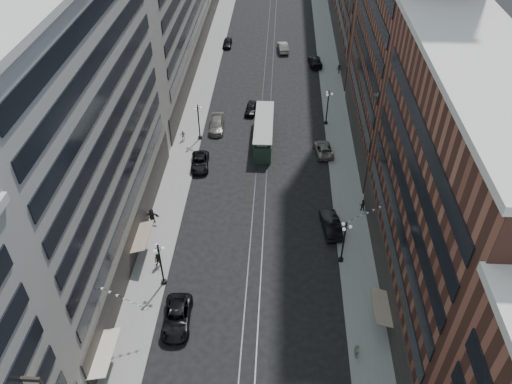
% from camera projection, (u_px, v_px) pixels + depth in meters
% --- Properties ---
extents(ground, '(220.00, 220.00, 0.00)m').
position_uv_depth(ground, '(265.00, 123.00, 75.69)').
color(ground, black).
rests_on(ground, ground).
extents(sidewalk_west, '(4.00, 180.00, 0.15)m').
position_uv_depth(sidewalk_west, '(202.00, 89.00, 83.80)').
color(sidewalk_west, gray).
rests_on(sidewalk_west, ground).
extents(sidewalk_east, '(4.00, 180.00, 0.15)m').
position_uv_depth(sidewalk_east, '(333.00, 93.00, 82.93)').
color(sidewalk_east, gray).
rests_on(sidewalk_east, ground).
extents(rail_west, '(0.12, 180.00, 0.02)m').
position_uv_depth(rail_west, '(263.00, 91.00, 83.43)').
color(rail_west, '#2D2D33').
rests_on(rail_west, ground).
extents(rail_east, '(0.12, 180.00, 0.02)m').
position_uv_depth(rail_east, '(271.00, 91.00, 83.38)').
color(rail_east, '#2D2D33').
rests_on(rail_east, ground).
extents(building_west_mid, '(8.00, 36.00, 28.00)m').
position_uv_depth(building_west_mid, '(75.00, 141.00, 46.63)').
color(building_west_mid, gray).
rests_on(building_west_mid, ground).
extents(building_east_mid, '(8.00, 30.00, 24.00)m').
position_uv_depth(building_east_mid, '(451.00, 204.00, 42.70)').
color(building_east_mid, brown).
rests_on(building_east_mid, ground).
extents(lamppost_sw_far, '(1.03, 1.14, 5.52)m').
position_uv_depth(lamppost_sw_far, '(161.00, 263.00, 49.37)').
color(lamppost_sw_far, black).
rests_on(lamppost_sw_far, sidewalk_west).
extents(lamppost_sw_mid, '(1.03, 1.14, 5.52)m').
position_uv_depth(lamppost_sw_mid, '(199.00, 121.00, 70.23)').
color(lamppost_sw_mid, black).
rests_on(lamppost_sw_mid, sidewalk_west).
extents(lamppost_se_far, '(1.03, 1.14, 5.52)m').
position_uv_depth(lamppost_se_far, '(344.00, 241.00, 51.74)').
color(lamppost_se_far, black).
rests_on(lamppost_se_far, sidewalk_east).
extents(lamppost_se_mid, '(1.03, 1.14, 5.52)m').
position_uv_depth(lamppost_se_mid, '(328.00, 106.00, 73.37)').
color(lamppost_se_mid, black).
rests_on(lamppost_se_mid, sidewalk_east).
extents(streetcar, '(2.57, 11.62, 3.21)m').
position_uv_depth(streetcar, '(264.00, 132.00, 70.94)').
color(streetcar, '#233729').
rests_on(streetcar, ground).
extents(car_2, '(2.88, 5.71, 1.55)m').
position_uv_depth(car_2, '(177.00, 318.00, 47.13)').
color(car_2, black).
rests_on(car_2, ground).
extents(pedestrian_2, '(0.94, 0.70, 1.73)m').
position_uv_depth(pedestrian_2, '(158.00, 260.00, 52.47)').
color(pedestrian_2, black).
rests_on(pedestrian_2, sidewalk_west).
extents(pedestrian_4, '(0.55, 1.02, 1.66)m').
position_uv_depth(pedestrian_4, '(357.00, 351.00, 44.12)').
color(pedestrian_4, '#B0A991').
rests_on(pedestrian_4, sidewalk_east).
extents(car_7, '(2.72, 5.18, 1.39)m').
position_uv_depth(car_7, '(200.00, 162.00, 66.60)').
color(car_7, black).
rests_on(car_7, ground).
extents(car_8, '(2.38, 5.30, 1.51)m').
position_uv_depth(car_8, '(217.00, 125.00, 73.77)').
color(car_8, slate).
rests_on(car_8, ground).
extents(car_9, '(1.67, 4.14, 1.41)m').
position_uv_depth(car_9, '(227.00, 43.00, 97.32)').
color(car_9, black).
rests_on(car_9, ground).
extents(car_10, '(2.49, 5.40, 1.71)m').
position_uv_depth(car_10, '(331.00, 224.00, 57.00)').
color(car_10, black).
rests_on(car_10, ground).
extents(car_11, '(2.82, 5.10, 1.35)m').
position_uv_depth(car_11, '(323.00, 149.00, 69.03)').
color(car_11, slate).
rests_on(car_11, ground).
extents(car_12, '(2.65, 5.50, 1.54)m').
position_uv_depth(car_12, '(315.00, 61.00, 90.67)').
color(car_12, black).
rests_on(car_12, ground).
extents(car_13, '(2.02, 4.23, 1.40)m').
position_uv_depth(car_13, '(251.00, 108.00, 77.67)').
color(car_13, black).
rests_on(car_13, ground).
extents(car_14, '(2.35, 5.12, 1.63)m').
position_uv_depth(car_14, '(283.00, 47.00, 95.46)').
color(car_14, gray).
rests_on(car_14, ground).
extents(pedestrian_5, '(1.79, 0.55, 1.92)m').
position_uv_depth(pedestrian_5, '(152.00, 216.00, 57.73)').
color(pedestrian_5, black).
rests_on(pedestrian_5, sidewalk_west).
extents(pedestrian_6, '(0.96, 0.62, 1.52)m').
position_uv_depth(pedestrian_6, '(183.00, 135.00, 71.31)').
color(pedestrian_6, '#B2A793').
rests_on(pedestrian_6, sidewalk_west).
extents(pedestrian_7, '(0.79, 0.50, 1.54)m').
position_uv_depth(pedestrian_7, '(362.00, 205.00, 59.49)').
color(pedestrian_7, black).
rests_on(pedestrian_7, sidewalk_east).
extents(pedestrian_8, '(0.70, 0.65, 1.61)m').
position_uv_depth(pedestrian_8, '(332.00, 154.00, 67.56)').
color(pedestrian_8, '#B5A896').
rests_on(pedestrian_8, sidewalk_east).
extents(pedestrian_9, '(1.11, 0.69, 1.61)m').
position_uv_depth(pedestrian_9, '(339.00, 69.00, 87.76)').
color(pedestrian_9, black).
rests_on(pedestrian_9, sidewalk_east).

